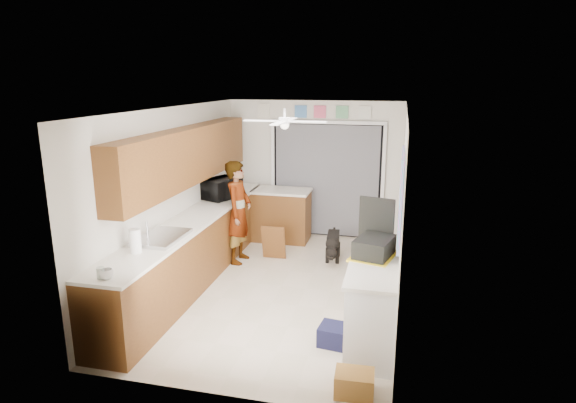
# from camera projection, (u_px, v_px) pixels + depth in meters

# --- Properties ---
(floor) EXTENTS (5.00, 5.00, 0.00)m
(floor) POSITION_uv_depth(u_px,v_px,m) (282.00, 286.00, 6.88)
(floor) COLOR beige
(floor) RESTS_ON ground
(ceiling) EXTENTS (5.00, 5.00, 0.00)m
(ceiling) POSITION_uv_depth(u_px,v_px,m) (281.00, 109.00, 6.26)
(ceiling) COLOR white
(ceiling) RESTS_ON ground
(wall_back) EXTENTS (3.20, 0.00, 3.20)m
(wall_back) POSITION_uv_depth(u_px,v_px,m) (314.00, 169.00, 8.92)
(wall_back) COLOR silver
(wall_back) RESTS_ON ground
(wall_front) EXTENTS (3.20, 0.00, 3.20)m
(wall_front) POSITION_uv_depth(u_px,v_px,m) (212.00, 270.00, 4.21)
(wall_front) COLOR silver
(wall_front) RESTS_ON ground
(wall_left) EXTENTS (0.00, 5.00, 5.00)m
(wall_left) POSITION_uv_depth(u_px,v_px,m) (174.00, 195.00, 6.92)
(wall_left) COLOR silver
(wall_left) RESTS_ON ground
(wall_right) EXTENTS (0.00, 5.00, 5.00)m
(wall_right) POSITION_uv_depth(u_px,v_px,m) (401.00, 209.00, 6.21)
(wall_right) COLOR silver
(wall_right) RESTS_ON ground
(left_base_cabinets) EXTENTS (0.60, 4.80, 0.90)m
(left_base_cabinets) POSITION_uv_depth(u_px,v_px,m) (196.00, 249.00, 7.05)
(left_base_cabinets) COLOR brown
(left_base_cabinets) RESTS_ON floor
(left_countertop) EXTENTS (0.62, 4.80, 0.04)m
(left_countertop) POSITION_uv_depth(u_px,v_px,m) (195.00, 219.00, 6.93)
(left_countertop) COLOR white
(left_countertop) RESTS_ON left_base_cabinets
(upper_cabinets) EXTENTS (0.32, 4.00, 0.80)m
(upper_cabinets) POSITION_uv_depth(u_px,v_px,m) (188.00, 156.00, 6.94)
(upper_cabinets) COLOR brown
(upper_cabinets) RESTS_ON wall_left
(sink_basin) EXTENTS (0.50, 0.76, 0.06)m
(sink_basin) POSITION_uv_depth(u_px,v_px,m) (162.00, 238.00, 5.98)
(sink_basin) COLOR silver
(sink_basin) RESTS_ON left_countertop
(faucet) EXTENTS (0.03, 0.03, 0.22)m
(faucet) POSITION_uv_depth(u_px,v_px,m) (147.00, 230.00, 6.00)
(faucet) COLOR silver
(faucet) RESTS_ON left_countertop
(peninsula_base) EXTENTS (1.00, 0.60, 0.90)m
(peninsula_base) POSITION_uv_depth(u_px,v_px,m) (281.00, 216.00, 8.76)
(peninsula_base) COLOR brown
(peninsula_base) RESTS_ON floor
(peninsula_top) EXTENTS (1.04, 0.64, 0.04)m
(peninsula_top) POSITION_uv_depth(u_px,v_px,m) (281.00, 191.00, 8.65)
(peninsula_top) COLOR white
(peninsula_top) RESTS_ON peninsula_base
(back_opening_recess) EXTENTS (2.00, 0.06, 2.10)m
(back_opening_recess) POSITION_uv_depth(u_px,v_px,m) (327.00, 180.00, 8.89)
(back_opening_recess) COLOR black
(back_opening_recess) RESTS_ON wall_back
(curtain_panel) EXTENTS (1.90, 0.03, 2.05)m
(curtain_panel) POSITION_uv_depth(u_px,v_px,m) (326.00, 181.00, 8.85)
(curtain_panel) COLOR slate
(curtain_panel) RESTS_ON wall_back
(door_trim_left) EXTENTS (0.06, 0.04, 2.10)m
(door_trim_left) POSITION_uv_depth(u_px,v_px,m) (273.00, 178.00, 9.09)
(door_trim_left) COLOR white
(door_trim_left) RESTS_ON wall_back
(door_trim_right) EXTENTS (0.06, 0.04, 2.10)m
(door_trim_right) POSITION_uv_depth(u_px,v_px,m) (383.00, 183.00, 8.64)
(door_trim_right) COLOR white
(door_trim_right) RESTS_ON wall_back
(door_trim_head) EXTENTS (2.10, 0.04, 0.06)m
(door_trim_head) POSITION_uv_depth(u_px,v_px,m) (328.00, 122.00, 8.60)
(door_trim_head) COLOR white
(door_trim_head) RESTS_ON wall_back
(header_frame_1) EXTENTS (0.22, 0.02, 0.22)m
(header_frame_1) POSITION_uv_depth(u_px,v_px,m) (301.00, 112.00, 8.69)
(header_frame_1) COLOR #4B84CA
(header_frame_1) RESTS_ON wall_back
(header_frame_2) EXTENTS (0.22, 0.02, 0.22)m
(header_frame_2) POSITION_uv_depth(u_px,v_px,m) (320.00, 112.00, 8.61)
(header_frame_2) COLOR #E05476
(header_frame_2) RESTS_ON wall_back
(header_frame_3) EXTENTS (0.22, 0.02, 0.22)m
(header_frame_3) POSITION_uv_depth(u_px,v_px,m) (342.00, 112.00, 8.52)
(header_frame_3) COLOR #5EA573
(header_frame_3) RESTS_ON wall_back
(header_frame_4) EXTENTS (0.22, 0.02, 0.22)m
(header_frame_4) POSITION_uv_depth(u_px,v_px,m) (365.00, 113.00, 8.44)
(header_frame_4) COLOR silver
(header_frame_4) RESTS_ON wall_back
(route66_sign) EXTENTS (0.22, 0.02, 0.26)m
(route66_sign) POSITION_uv_depth(u_px,v_px,m) (264.00, 111.00, 8.85)
(route66_sign) COLOR silver
(route66_sign) RESTS_ON wall_back
(right_counter_base) EXTENTS (0.50, 1.40, 0.90)m
(right_counter_base) POSITION_uv_depth(u_px,v_px,m) (373.00, 304.00, 5.33)
(right_counter_base) COLOR white
(right_counter_base) RESTS_ON floor
(right_counter_top) EXTENTS (0.54, 1.44, 0.04)m
(right_counter_top) POSITION_uv_depth(u_px,v_px,m) (374.00, 265.00, 5.22)
(right_counter_top) COLOR white
(right_counter_top) RESTS_ON right_counter_base
(abstract_painting) EXTENTS (0.03, 1.15, 0.95)m
(abstract_painting) POSITION_uv_depth(u_px,v_px,m) (401.00, 196.00, 5.17)
(abstract_painting) COLOR #EA56C1
(abstract_painting) RESTS_ON wall_right
(ceiling_fan) EXTENTS (1.14, 1.14, 0.24)m
(ceiling_fan) POSITION_uv_depth(u_px,v_px,m) (285.00, 121.00, 6.49)
(ceiling_fan) COLOR white
(ceiling_fan) RESTS_ON ceiling
(microwave) EXTENTS (0.61, 0.72, 0.34)m
(microwave) POSITION_uv_depth(u_px,v_px,m) (222.00, 188.00, 7.98)
(microwave) COLOR black
(microwave) RESTS_ON left_countertop
(cup) EXTENTS (0.14, 0.14, 0.10)m
(cup) POSITION_uv_depth(u_px,v_px,m) (107.00, 274.00, 4.78)
(cup) COLOR white
(cup) RESTS_ON left_countertop
(jar_b) EXTENTS (0.10, 0.10, 0.12)m
(jar_b) POSITION_uv_depth(u_px,v_px,m) (101.00, 273.00, 4.80)
(jar_b) COLOR silver
(jar_b) RESTS_ON left_countertop
(paper_towel_roll) EXTENTS (0.15, 0.15, 0.28)m
(paper_towel_roll) POSITION_uv_depth(u_px,v_px,m) (135.00, 241.00, 5.49)
(paper_towel_roll) COLOR white
(paper_towel_roll) RESTS_ON left_countertop
(suitcase) EXTENTS (0.48, 0.57, 0.21)m
(suitcase) POSITION_uv_depth(u_px,v_px,m) (374.00, 247.00, 5.40)
(suitcase) COLOR black
(suitcase) RESTS_ON right_counter_top
(suitcase_rim) EXTENTS (0.57, 0.67, 0.02)m
(suitcase_rim) POSITION_uv_depth(u_px,v_px,m) (374.00, 256.00, 5.43)
(suitcase_rim) COLOR yellow
(suitcase_rim) RESTS_ON suitcase
(suitcase_lid) EXTENTS (0.41, 0.14, 0.50)m
(suitcase_lid) POSITION_uv_depth(u_px,v_px,m) (377.00, 218.00, 5.61)
(suitcase_lid) COLOR black
(suitcase_lid) RESTS_ON suitcase
(cardboard_box) EXTENTS (0.38, 0.29, 0.23)m
(cardboard_box) POSITION_uv_depth(u_px,v_px,m) (354.00, 383.00, 4.50)
(cardboard_box) COLOR gold
(cardboard_box) RESTS_ON floor
(navy_crate) EXTENTS (0.40, 0.35, 0.22)m
(navy_crate) POSITION_uv_depth(u_px,v_px,m) (336.00, 335.00, 5.34)
(navy_crate) COLOR black
(navy_crate) RESTS_ON floor
(cabinet_door_panel) EXTENTS (0.39, 0.15, 0.57)m
(cabinet_door_panel) POSITION_uv_depth(u_px,v_px,m) (274.00, 243.00, 7.83)
(cabinet_door_panel) COLOR brown
(cabinet_door_panel) RESTS_ON floor
(man) EXTENTS (0.41, 0.61, 1.65)m
(man) POSITION_uv_depth(u_px,v_px,m) (239.00, 212.00, 7.62)
(man) COLOR white
(man) RESTS_ON floor
(dog) EXTENTS (0.33, 0.66, 0.50)m
(dog) POSITION_uv_depth(u_px,v_px,m) (333.00, 245.00, 7.83)
(dog) COLOR black
(dog) RESTS_ON floor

